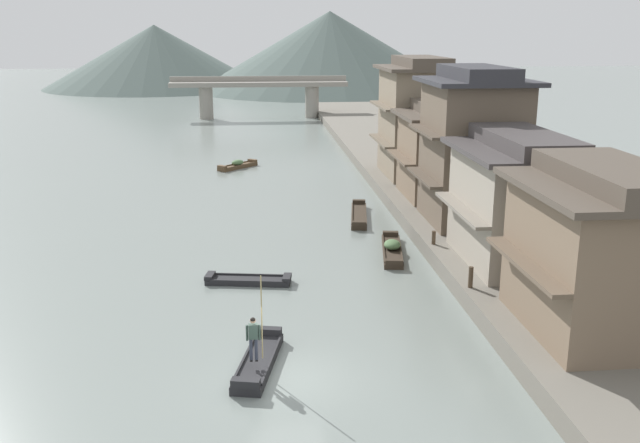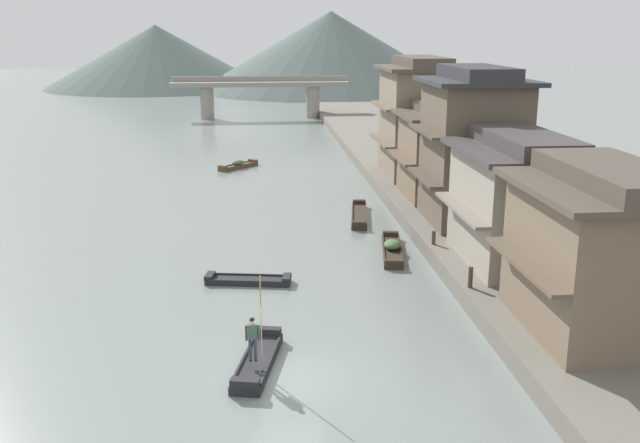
# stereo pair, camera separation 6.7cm
# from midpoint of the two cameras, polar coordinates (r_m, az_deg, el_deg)

# --- Properties ---
(ground_plane) EXTENTS (400.00, 400.00, 0.00)m
(ground_plane) POSITION_cam_midpoint_polar(r_m,az_deg,el_deg) (24.69, -2.61, -12.59)
(ground_plane) COLOR gray
(riverbank_right) EXTENTS (18.00, 110.00, 0.84)m
(riverbank_right) POSITION_cam_midpoint_polar(r_m,az_deg,el_deg) (55.88, 13.29, 3.40)
(riverbank_right) COLOR #6B665B
(riverbank_right) RESTS_ON ground
(boat_foreground_poled) EXTENTS (1.95, 4.56, 0.57)m
(boat_foreground_poled) POSITION_cam_midpoint_polar(r_m,az_deg,el_deg) (25.53, -4.97, -11.18)
(boat_foreground_poled) COLOR #232326
(boat_foreground_poled) RESTS_ON ground
(boatman_person) EXTENTS (0.57, 0.25, 3.04)m
(boatman_person) POSITION_cam_midpoint_polar(r_m,az_deg,el_deg) (24.31, -5.34, -8.98)
(boatman_person) COLOR black
(boatman_person) RESTS_ON boat_foreground_poled
(boat_moored_nearest) EXTENTS (4.11, 1.67, 0.41)m
(boat_moored_nearest) POSITION_cam_midpoint_polar(r_m,az_deg,el_deg) (33.41, -5.76, -4.74)
(boat_moored_nearest) COLOR #232326
(boat_moored_nearest) RESTS_ON ground
(boat_moored_second) EXTENTS (3.42, 3.58, 0.72)m
(boat_moored_second) POSITION_cam_midpoint_polar(r_m,az_deg,el_deg) (61.03, -6.59, 4.54)
(boat_moored_second) COLOR brown
(boat_moored_second) RESTS_ON ground
(boat_moored_third) EXTENTS (1.79, 5.47, 0.73)m
(boat_moored_third) POSITION_cam_midpoint_polar(r_m,az_deg,el_deg) (37.70, 5.89, -2.23)
(boat_moored_third) COLOR #33281E
(boat_moored_third) RESTS_ON ground
(boat_moored_far) EXTENTS (1.77, 5.90, 0.52)m
(boat_moored_far) POSITION_cam_midpoint_polar(r_m,az_deg,el_deg) (44.57, 3.22, 0.49)
(boat_moored_far) COLOR #33281E
(boat_moored_far) RESTS_ON ground
(house_waterfront_nearest) EXTENTS (6.56, 7.32, 6.14)m
(house_waterfront_nearest) POSITION_cam_midpoint_polar(r_m,az_deg,el_deg) (27.36, 22.23, -2.24)
(house_waterfront_nearest) COLOR #75604C
(house_waterfront_nearest) RESTS_ON riverbank_right
(house_waterfront_second) EXTENTS (6.08, 7.60, 6.14)m
(house_waterfront_second) POSITION_cam_midpoint_polar(r_m,az_deg,el_deg) (34.23, 15.88, 1.70)
(house_waterfront_second) COLOR gray
(house_waterfront_second) RESTS_ON riverbank_right
(house_waterfront_tall) EXTENTS (5.94, 6.59, 8.74)m
(house_waterfront_tall) POSITION_cam_midpoint_polar(r_m,az_deg,el_deg) (40.71, 12.28, 5.91)
(house_waterfront_tall) COLOR brown
(house_waterfront_tall) RESTS_ON riverbank_right
(house_waterfront_narrow) EXTENTS (5.64, 6.71, 6.14)m
(house_waterfront_narrow) POSITION_cam_midpoint_polar(r_m,az_deg,el_deg) (46.92, 9.71, 5.64)
(house_waterfront_narrow) COLOR #75604C
(house_waterfront_narrow) RESTS_ON riverbank_right
(house_waterfront_far) EXTENTS (6.08, 7.64, 8.74)m
(house_waterfront_far) POSITION_cam_midpoint_polar(r_m,az_deg,el_deg) (53.61, 8.05, 8.29)
(house_waterfront_far) COLOR #7F705B
(house_waterfront_far) RESTS_ON riverbank_right
(mooring_post_dock_near) EXTENTS (0.20, 0.20, 0.92)m
(mooring_post_dock_near) POSITION_cam_midpoint_polar(r_m,az_deg,el_deg) (30.89, 12.11, -4.42)
(mooring_post_dock_near) COLOR #473828
(mooring_post_dock_near) RESTS_ON riverbank_right
(mooring_post_dock_mid) EXTENTS (0.20, 0.20, 0.70)m
(mooring_post_dock_mid) POSITION_cam_midpoint_polar(r_m,az_deg,el_deg) (36.69, 9.21, -1.29)
(mooring_post_dock_mid) COLOR #473828
(mooring_post_dock_mid) RESTS_ON riverbank_right
(stone_bridge) EXTENTS (23.36, 2.40, 5.46)m
(stone_bridge) POSITION_cam_midpoint_polar(r_m,az_deg,el_deg) (95.26, -4.84, 10.42)
(stone_bridge) COLOR gray
(stone_bridge) RESTS_ON ground
(hill_far_west) EXTENTS (44.47, 44.47, 12.31)m
(hill_far_west) POSITION_cam_midpoint_polar(r_m,az_deg,el_deg) (149.61, -13.03, 12.86)
(hill_far_west) COLOR #4C5B56
(hill_far_west) RESTS_ON ground
(hill_far_centre) EXTENTS (52.18, 52.18, 14.79)m
(hill_far_centre) POSITION_cam_midpoint_polar(r_m,az_deg,el_deg) (140.14, 0.89, 13.61)
(hill_far_centre) COLOR #4C5B56
(hill_far_centre) RESTS_ON ground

